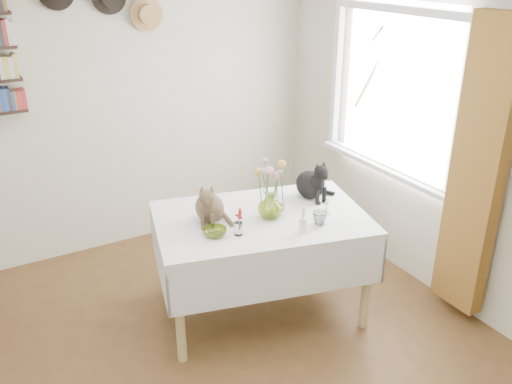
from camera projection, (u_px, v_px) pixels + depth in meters
room at (218, 214)px, 2.87m from camera, size 4.08×4.58×2.58m
window at (394, 105)px, 4.34m from camera, size 0.12×1.52×1.32m
curtain at (477, 172)px, 3.68m from camera, size 0.12×0.38×2.10m
dining_table at (261, 241)px, 3.93m from camera, size 1.68×1.29×0.80m
tabby_cat at (209, 200)px, 3.73m from camera, size 0.32×0.34×0.31m
black_cat at (310, 178)px, 4.09m from camera, size 0.24×0.30×0.32m
flower_vase at (271, 205)px, 3.80m from camera, size 0.18×0.18×0.19m
green_bowl at (215, 232)px, 3.58m from camera, size 0.21×0.21×0.05m
drinking_glass at (320, 218)px, 3.72m from camera, size 0.11×0.11×0.09m
candlestick at (303, 224)px, 3.61m from camera, size 0.05×0.05×0.19m
berry_jar at (238, 221)px, 3.56m from camera, size 0.06×0.06×0.23m
porcelain_figurine at (327, 208)px, 3.87m from camera, size 0.06×0.06×0.11m
flower_bouquet at (270, 172)px, 3.71m from camera, size 0.17×0.13×0.39m
wall_hats at (106, 1)px, 4.28m from camera, size 0.98×0.09×0.48m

